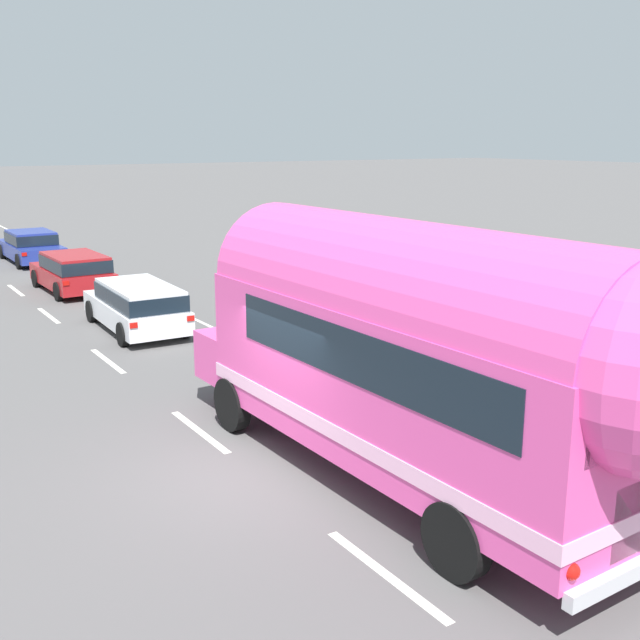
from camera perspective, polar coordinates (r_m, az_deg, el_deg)
The scene contains 6 objects.
ground_plane at distance 12.58m, azimuth -4.90°, elevation -11.41°, with size 300.00×300.00×0.00m, color #565454.
lane_markings at distance 24.93m, azimuth -13.78°, elevation 0.83°, with size 3.70×80.00×0.01m.
painted_bus at distance 11.22m, azimuth 7.77°, elevation -2.03°, with size 2.74×10.44×4.12m.
car_lead at distance 21.81m, azimuth -13.49°, elevation 1.20°, with size 2.02×4.66×1.37m.
car_second at distance 28.10m, azimuth -17.96°, elevation 3.58°, with size 2.06×4.39×1.37m.
car_third at distance 35.67m, azimuth -20.80°, elevation 5.27°, with size 2.02×4.84×1.37m.
Camera 1 is at (-5.26, -10.14, 5.27)m, focal length 42.75 mm.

